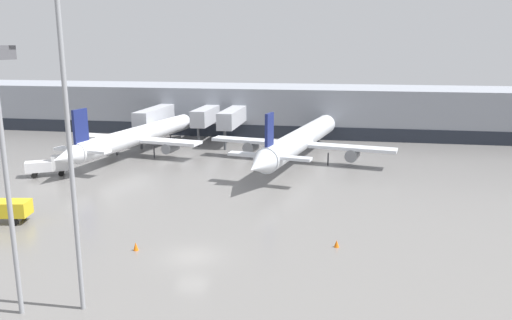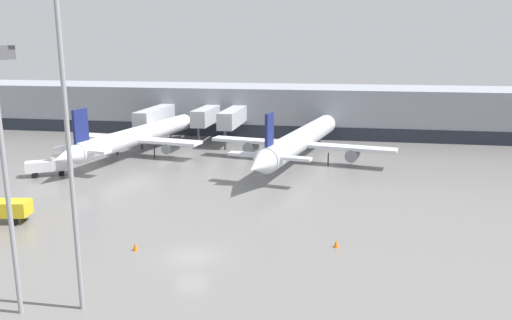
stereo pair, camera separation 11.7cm
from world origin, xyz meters
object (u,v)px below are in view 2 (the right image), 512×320
Objects in this scene: traffic_cone_3 at (336,244)px; traffic_cone_0 at (135,246)px; service_truck_1 at (0,207)px; apron_light_mast_0 at (59,38)px; parked_jet_1 at (300,140)px; service_truck_2 at (49,165)px; parked_jet_2 at (137,136)px.

traffic_cone_0 is at bearing -167.58° from traffic_cone_3.
service_truck_1 is 0.25× the size of apron_light_mast_0.
traffic_cone_0 reaches higher than traffic_cone_3.
traffic_cone_3 is (5.97, -31.63, -2.91)m from parked_jet_1.
apron_light_mast_0 is at bearing -87.20° from traffic_cone_0.
parked_jet_2 is at bearing 35.54° from service_truck_2.
traffic_cone_3 is at bearing -158.34° from parked_jet_1.
traffic_cone_3 is at bearing -54.09° from service_truck_2.
apron_light_mast_0 is (15.19, -44.55, 14.06)m from parked_jet_2.
apron_light_mast_0 is (-16.04, -13.18, 16.82)m from traffic_cone_3.
parked_jet_2 is at bearing -101.85° from service_truck_1.
apron_light_mast_0 reaches higher than service_truck_2.
parked_jet_2 is 44.35m from traffic_cone_3.
parked_jet_1 is 32.32m from traffic_cone_3.
service_truck_1 is at bearing 150.95° from parked_jet_1.
service_truck_1 is at bearing 179.05° from traffic_cone_3.
service_truck_1 is 26.27m from apron_light_mast_0.
parked_jet_2 reaches higher than traffic_cone_0.
traffic_cone_3 is 0.03× the size of apron_light_mast_0.
parked_jet_1 reaches higher than traffic_cone_0.
service_truck_2 is at bearing 124.75° from parked_jet_1.
parked_jet_1 is 47.98m from apron_light_mast_0.
parked_jet_1 is at bearing 77.33° from apron_light_mast_0.
service_truck_2 is 40.82m from apron_light_mast_0.
traffic_cone_0 is 19.30m from apron_light_mast_0.
apron_light_mast_0 reaches higher than traffic_cone_0.
parked_jet_1 is at bearing -5.29° from service_truck_2.
apron_light_mast_0 is at bearing 129.19° from service_truck_1.
service_truck_2 reaches higher than service_truck_1.
traffic_cone_0 is at bearing 174.33° from parked_jet_1.
service_truck_2 is 7.68× the size of traffic_cone_0.
service_truck_2 is at bearing -81.90° from service_truck_1.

